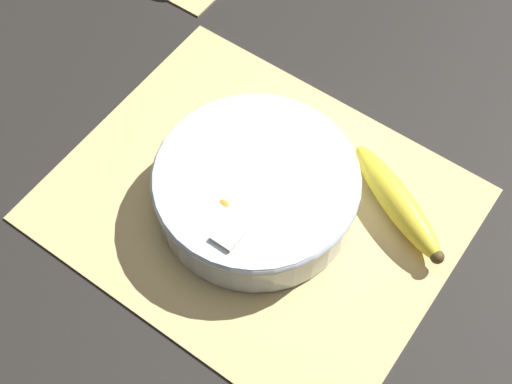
% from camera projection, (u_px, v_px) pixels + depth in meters
% --- Properties ---
extents(ground_plane, '(6.00, 6.00, 0.00)m').
position_uv_depth(ground_plane, '(256.00, 205.00, 0.90)').
color(ground_plane, black).
extents(bamboo_mat_center, '(0.49, 0.40, 0.01)m').
position_uv_depth(bamboo_mat_center, '(256.00, 204.00, 0.89)').
color(bamboo_mat_center, '#D6B775').
rests_on(bamboo_mat_center, ground_plane).
extents(fruit_salad_bowl, '(0.25, 0.25, 0.07)m').
position_uv_depth(fruit_salad_bowl, '(256.00, 188.00, 0.86)').
color(fruit_salad_bowl, silver).
rests_on(fruit_salad_bowl, bamboo_mat_center).
extents(whole_banana, '(0.18, 0.12, 0.04)m').
position_uv_depth(whole_banana, '(397.00, 202.00, 0.87)').
color(whole_banana, yellow).
rests_on(whole_banana, bamboo_mat_center).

